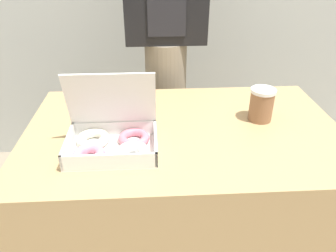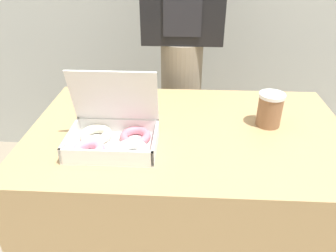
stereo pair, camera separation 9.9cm
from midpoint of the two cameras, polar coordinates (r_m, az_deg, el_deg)
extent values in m
cube|color=tan|center=(1.36, 0.26, -13.95)|extent=(1.09, 0.69, 0.73)
cube|color=white|center=(1.03, -12.31, -4.32)|extent=(0.27, 0.19, 0.01)
cube|color=white|center=(1.05, -19.65, -3.21)|extent=(0.01, 0.19, 0.05)
cube|color=white|center=(1.00, -4.99, -2.89)|extent=(0.01, 0.19, 0.05)
cube|color=white|center=(0.94, -13.20, -6.13)|extent=(0.27, 0.01, 0.05)
cube|color=white|center=(1.10, -11.85, -0.46)|extent=(0.27, 0.01, 0.05)
cube|color=white|center=(1.02, -12.68, 4.51)|extent=(0.27, 0.06, 0.19)
torus|color=pink|center=(1.00, -16.40, -4.94)|extent=(0.12, 0.12, 0.03)
torus|color=silver|center=(1.07, -15.51, -2.27)|extent=(0.14, 0.14, 0.03)
torus|color=white|center=(0.98, -9.03, -4.74)|extent=(0.14, 0.14, 0.03)
torus|color=pink|center=(1.05, -8.64, -2.18)|extent=(0.13, 0.13, 0.03)
cylinder|color=#8C6042|center=(1.20, 13.68, 3.33)|extent=(0.08, 0.08, 0.11)
cylinder|color=white|center=(1.17, 14.02, 5.93)|extent=(0.09, 0.09, 0.01)
cylinder|color=gray|center=(1.75, -1.96, 0.33)|extent=(0.20, 0.20, 0.89)
camera|label=1|loc=(0.05, -92.86, -1.64)|focal=35.00mm
camera|label=2|loc=(0.05, 87.14, 1.64)|focal=35.00mm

